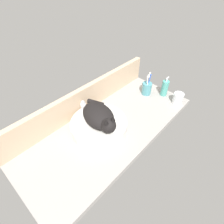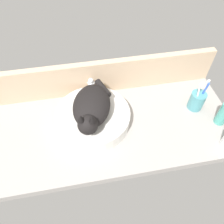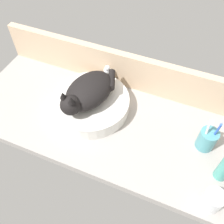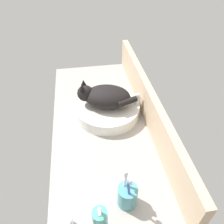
# 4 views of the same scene
# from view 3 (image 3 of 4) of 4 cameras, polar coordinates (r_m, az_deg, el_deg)

# --- Properties ---
(ground_plane) EXTENTS (1.24, 0.53, 0.04)m
(ground_plane) POSITION_cam_3_polar(r_m,az_deg,el_deg) (1.17, -2.60, -1.99)
(ground_plane) COLOR #9E9993
(backsplash_panel) EXTENTS (1.24, 0.04, 0.19)m
(backsplash_panel) POSITION_cam_3_polar(r_m,az_deg,el_deg) (1.24, 2.00, 9.84)
(backsplash_panel) COLOR #CCAD8C
(backsplash_panel) RESTS_ON ground_plane
(sink_basin) EXTENTS (0.36, 0.36, 0.07)m
(sink_basin) POSITION_cam_3_polar(r_m,az_deg,el_deg) (1.17, -4.88, 1.98)
(sink_basin) COLOR silver
(sink_basin) RESTS_ON ground_plane
(cat) EXTENTS (0.23, 0.31, 0.14)m
(cat) POSITION_cam_3_polar(r_m,az_deg,el_deg) (1.09, -5.63, 4.58)
(cat) COLOR black
(cat) RESTS_ON sink_basin
(faucet) EXTENTS (0.04, 0.12, 0.14)m
(faucet) POSITION_cam_3_polar(r_m,az_deg,el_deg) (1.23, -1.30, 7.98)
(faucet) COLOR silver
(faucet) RESTS_ON ground_plane
(toothbrush_cup) EXTENTS (0.08, 0.08, 0.19)m
(toothbrush_cup) POSITION_cam_3_polar(r_m,az_deg,el_deg) (1.10, 20.92, -5.79)
(toothbrush_cup) COLOR teal
(toothbrush_cup) RESTS_ON ground_plane
(water_glass) EXTENTS (0.07, 0.07, 0.09)m
(water_glass) POSITION_cam_3_polar(r_m,az_deg,el_deg) (1.00, 21.85, -18.33)
(water_glass) COLOR white
(water_glass) RESTS_ON ground_plane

